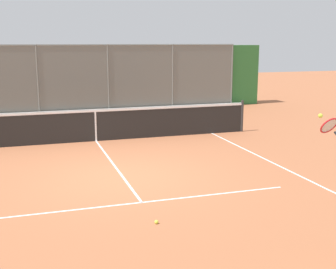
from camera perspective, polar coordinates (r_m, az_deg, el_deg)
name	(u,v)px	position (r m, az deg, el deg)	size (l,w,h in m)	color
ground_plane	(123,177)	(10.22, -5.73, -5.46)	(60.00, 60.00, 0.00)	#A8603D
court_line_markings	(145,207)	(8.45, -2.96, -9.15)	(7.81, 10.29, 0.01)	white
fence_backdrop	(72,79)	(20.08, -12.07, 6.93)	(17.67, 1.37, 2.89)	slate
tennis_net	(96,125)	(13.89, -9.20, 1.16)	(10.03, 0.09, 1.07)	#2D2D2D
tennis_ball_by_sideline	(156,222)	(7.70, -1.48, -11.06)	(0.07, 0.07, 0.07)	#D6E042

